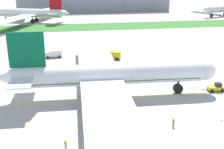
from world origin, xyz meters
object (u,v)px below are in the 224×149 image
at_px(ground_crew_wingwalker_starboard, 66,143).
at_px(service_truck_fuel_bowser, 112,55).
at_px(pushback_tug, 216,87).
at_px(parked_airliner_far_centre, 30,13).
at_px(airliner_foreground, 107,75).
at_px(traffic_cone_near_nose, 222,120).
at_px(service_truck_baggage_loader, 54,53).
at_px(ground_crew_marshaller_front, 81,100).
at_px(ground_crew_wingwalker_port, 173,122).

xyz_separation_m(ground_crew_wingwalker_starboard, service_truck_fuel_bowser, (17.40, 53.66, 0.51)).
relative_size(pushback_tug, parked_airliner_far_centre, 0.07).
xyz_separation_m(airliner_foreground, service_truck_fuel_bowser, (7.05, 32.53, -3.99)).
xyz_separation_m(pushback_tug, traffic_cone_near_nose, (-6.83, -15.15, -0.69)).
relative_size(ground_crew_wingwalker_starboard, traffic_cone_near_nose, 2.85).
xyz_separation_m(airliner_foreground, ground_crew_wingwalker_starboard, (-10.35, -21.14, -4.50)).
distance_m(ground_crew_wingwalker_starboard, service_truck_baggage_loader, 59.49).
bearing_deg(airliner_foreground, traffic_cone_near_nose, -37.96).
height_order(airliner_foreground, ground_crew_marshaller_front, airliner_foreground).
xyz_separation_m(ground_crew_wingwalker_starboard, service_truck_baggage_loader, (-2.86, 59.42, 0.44)).
bearing_deg(service_truck_fuel_bowser, ground_crew_marshaller_front, -110.49).
distance_m(ground_crew_wingwalker_port, parked_airliner_far_centre, 145.10).
xyz_separation_m(ground_crew_wingwalker_port, service_truck_fuel_bowser, (-3.43, 49.49, 0.47)).
xyz_separation_m(airliner_foreground, ground_crew_marshaller_front, (-6.36, -3.36, -4.46)).
height_order(airliner_foreground, pushback_tug, airliner_foreground).
height_order(traffic_cone_near_nose, service_truck_fuel_bowser, service_truck_fuel_bowser).
relative_size(service_truck_baggage_loader, parked_airliner_far_centre, 0.08).
bearing_deg(ground_crew_marshaller_front, ground_crew_wingwalker_port, -38.92).
bearing_deg(airliner_foreground, pushback_tug, -2.62).
bearing_deg(ground_crew_wingwalker_port, service_truck_fuel_bowser, 93.97).
distance_m(ground_crew_wingwalker_port, ground_crew_wingwalker_starboard, 21.25).
bearing_deg(service_truck_fuel_bowser, traffic_cone_near_nose, -74.04).
height_order(service_truck_baggage_loader, parked_airliner_far_centre, parked_airliner_far_centre).
bearing_deg(ground_crew_wingwalker_port, ground_crew_wingwalker_starboard, -168.68).
distance_m(pushback_tug, ground_crew_wingwalker_starboard, 43.08).
distance_m(pushback_tug, traffic_cone_near_nose, 16.63).
relative_size(pushback_tug, service_truck_baggage_loader, 0.92).
distance_m(pushback_tug, service_truck_baggage_loader, 57.05).
relative_size(ground_crew_wingwalker_starboard, service_truck_fuel_bowser, 0.26).
bearing_deg(pushback_tug, traffic_cone_near_nose, -114.28).
distance_m(airliner_foreground, ground_crew_wingwalker_starboard, 23.96).
relative_size(ground_crew_wingwalker_port, ground_crew_marshaller_front, 1.00).
bearing_deg(service_truck_fuel_bowser, service_truck_baggage_loader, 164.12).
distance_m(traffic_cone_near_nose, parked_airliner_far_centre, 147.79).
xyz_separation_m(ground_crew_marshaller_front, service_truck_fuel_bowser, (13.41, 35.89, 0.47)).
height_order(ground_crew_wingwalker_port, ground_crew_wingwalker_starboard, ground_crew_wingwalker_port).
xyz_separation_m(service_truck_fuel_bowser, parked_airliner_far_centre, (-35.36, 90.25, 4.13)).
distance_m(ground_crew_marshaller_front, service_truck_baggage_loader, 42.21).
bearing_deg(parked_airliner_far_centre, pushback_tug, -65.63).
distance_m(airliner_foreground, traffic_cone_near_nose, 27.20).
relative_size(ground_crew_wingwalker_starboard, service_truck_baggage_loader, 0.26).
distance_m(ground_crew_wingwalker_port, service_truck_fuel_bowser, 49.61).
distance_m(traffic_cone_near_nose, service_truck_baggage_loader, 64.56).
xyz_separation_m(ground_crew_marshaller_front, service_truck_baggage_loader, (-6.84, 41.65, 0.40)).
bearing_deg(service_truck_baggage_loader, airliner_foreground, -70.97).
bearing_deg(ground_crew_wingwalker_starboard, pushback_tug, 27.45).
bearing_deg(service_truck_fuel_bowser, airliner_foreground, -102.23).
distance_m(ground_crew_marshaller_front, traffic_cone_near_nose, 30.38).
height_order(ground_crew_wingwalker_starboard, service_truck_baggage_loader, service_truck_baggage_loader).
distance_m(service_truck_baggage_loader, parked_airliner_far_centre, 85.93).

